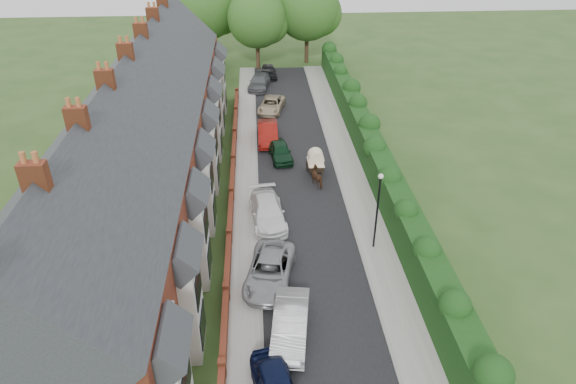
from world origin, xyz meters
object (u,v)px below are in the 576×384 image
car_silver_a (290,324)px  car_beige (271,105)px  horse_cart (316,160)px  car_grey (259,82)px  car_white (268,212)px  car_silver_b (270,271)px  horse (318,177)px  car_red (268,133)px  lamppost (378,202)px  car_black (269,71)px  car_green (280,151)px

car_silver_a → car_beige: size_ratio=1.03×
horse_cart → car_grey: bearing=101.4°
car_silver_a → car_white: (-0.78, 10.03, -0.04)m
car_silver_b → horse: bearing=80.8°
car_white → horse_cart: 7.35m
car_white → car_red: (0.41, 12.23, 0.05)m
car_beige → car_grey: (-1.06, 6.62, 0.07)m
lamppost → car_silver_a: (-5.55, -6.72, -2.52)m
car_silver_b → lamppost: bearing=33.6°
horse → car_black: bearing=-107.6°
car_white → car_red: size_ratio=1.07×
car_white → car_black: 29.37m
lamppost → horse: bearing=107.7°
car_white → car_silver_b: bearing=-97.0°
car_grey → lamppost: bearing=-67.8°
horse_cart → car_silver_b: bearing=-107.9°
car_green → car_black: size_ratio=1.02×
car_white → car_beige: 19.10m
car_red → car_beige: bearing=85.4°
horse → horse_cart: horse_cart is taller
horse → car_beige: bearing=-102.8°
lamppost → car_green: bearing=112.4°
car_white → car_green: 8.99m
car_silver_b → car_grey: size_ratio=1.07×
car_silver_a → car_red: car_red is taller
car_grey → car_black: size_ratio=1.25×
car_green → car_grey: (-1.38, 16.80, 0.03)m
car_grey → car_silver_b: bearing=-80.3°
car_green → car_grey: car_grey is taller
horse_cart → car_green: bearing=134.0°
car_white → car_beige: (0.98, 19.07, -0.10)m
car_green → car_red: size_ratio=0.84×
car_silver_b → car_white: (0.08, 5.91, 0.02)m
car_silver_a → car_grey: 35.73m
car_grey → car_black: (1.21, 3.66, -0.04)m
car_silver_b → car_red: bearing=100.0°
lamppost → car_silver_a: size_ratio=1.10×
lamppost → horse: lamppost is taller
horse → car_green: bearing=-84.0°
car_grey → horse: (3.92, -21.23, -0.00)m
car_grey → car_black: 3.85m
car_beige → car_black: car_black is taller
car_grey → horse: 21.59m
lamppost → car_green: size_ratio=1.30×
horse_cart → car_beige: bearing=102.6°
car_silver_b → horse: (3.92, 10.37, -0.02)m
car_silver_b → car_beige: bearing=99.1°
car_silver_b → car_white: size_ratio=1.02×
car_silver_b → horse: car_silver_b is taller
car_silver_a → horse: bearing=86.4°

